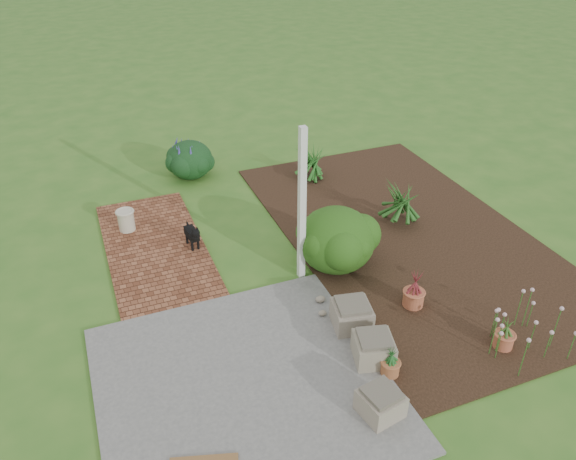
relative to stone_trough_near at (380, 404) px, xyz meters
name	(u,v)px	position (x,y,z in m)	size (l,w,h in m)	color
ground	(286,283)	(-0.09, 2.75, -0.19)	(80.00, 80.00, 0.00)	#356A21
concrete_patio	(244,385)	(-1.34, 1.00, -0.17)	(3.50, 3.50, 0.04)	#61615E
brick_path	(155,247)	(-1.79, 4.50, -0.17)	(1.60, 3.50, 0.04)	brown
garden_bed	(407,234)	(2.41, 3.25, -0.17)	(4.00, 7.00, 0.03)	black
veranda_post	(302,207)	(0.21, 2.85, 1.06)	(0.10, 0.10, 2.50)	white
stone_trough_near	(380,404)	(0.00, 0.00, 0.00)	(0.45, 0.45, 0.30)	gray
stone_trough_mid	(373,349)	(0.35, 0.80, 0.01)	(0.49, 0.49, 0.33)	gray
stone_trough_far	(352,316)	(0.39, 1.48, 0.02)	(0.51, 0.51, 0.34)	#77685C
black_dog	(193,234)	(-1.19, 4.22, 0.12)	(0.20, 0.52, 0.45)	black
cream_ceramic_urn	(126,220)	(-2.15, 5.21, 0.04)	(0.28, 0.28, 0.38)	beige
evergreen_shrub	(336,238)	(0.81, 2.87, 0.36)	(1.22, 1.22, 1.04)	#15380B
agapanthus_clump_back	(400,200)	(2.46, 3.65, 0.31)	(1.04, 1.04, 0.94)	#1A3F11
agapanthus_clump_front	(311,160)	(1.71, 5.90, 0.24)	(0.89, 0.89, 0.80)	#16360E
pink_flower_patch	(527,330)	(2.28, 0.23, 0.17)	(1.02, 1.02, 0.65)	#113D0F
terracotta_pot_bronze	(413,298)	(1.44, 1.55, -0.04)	(0.30, 0.30, 0.25)	#AF5C3B
terracotta_pot_small_left	(504,340)	(2.08, 0.36, -0.05)	(0.26, 0.26, 0.22)	#AF593B
terracotta_pot_small_right	(390,368)	(0.43, 0.50, -0.06)	(0.23, 0.23, 0.20)	#A56038
purple_flowering_bush	(190,159)	(-0.58, 6.95, 0.21)	(0.95, 0.95, 0.80)	black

